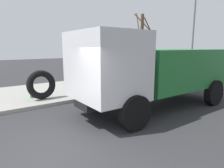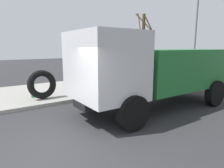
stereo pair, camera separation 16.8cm
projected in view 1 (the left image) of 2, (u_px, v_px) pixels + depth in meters
name	position (u px, v px, depth m)	size (l,w,h in m)	color
ground_plane	(58.00, 157.00, 4.51)	(80.00, 80.00, 0.00)	#2D2D30
sidewalk_curb	(9.00, 97.00, 9.66)	(36.00, 5.00, 0.15)	#99968E
fire_hydrant	(32.00, 89.00, 9.17)	(0.21, 0.48, 0.83)	#2D8438
loose_tire	(41.00, 85.00, 8.90)	(1.32, 1.32, 0.29)	black
stop_sign	(81.00, 66.00, 9.73)	(0.76, 0.08, 2.10)	gray
dump_truck_green	(154.00, 69.00, 7.91)	(7.03, 2.86, 3.00)	#237033
bare_tree	(141.00, 47.00, 12.45)	(1.20, 1.15, 4.44)	#4C3823
street_light_pole	(193.00, 32.00, 14.93)	(0.12, 0.12, 6.95)	#595B5E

